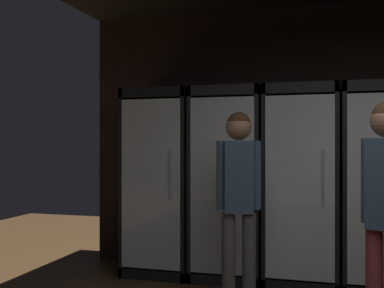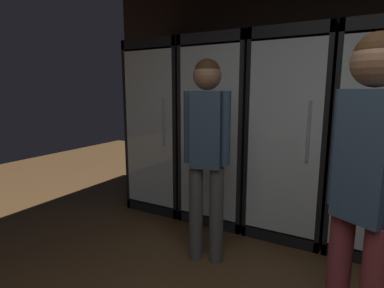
{
  "view_description": "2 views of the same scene",
  "coord_description": "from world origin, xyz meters",
  "px_view_note": "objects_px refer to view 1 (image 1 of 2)",
  "views": [
    {
      "loc": [
        -0.4,
        -2.13,
        1.36
      ],
      "look_at": [
        -1.75,
        2.59,
        1.36
      ],
      "focal_mm": 44.96,
      "sensor_mm": 36.0,
      "label": 1
    },
    {
      "loc": [
        -0.06,
        -0.31,
        1.39
      ],
      "look_at": [
        -1.65,
        2.48,
        0.82
      ],
      "focal_mm": 28.58,
      "sensor_mm": 36.0,
      "label": 2
    }
  ],
  "objects_px": {
    "cooler_center": "(302,187)",
    "cooler_right": "(380,188)",
    "shopper_near": "(239,188)",
    "cooler_left": "(230,185)",
    "cooler_far_left": "(163,183)"
  },
  "relations": [
    {
      "from": "cooler_center",
      "to": "cooler_left",
      "type": "bearing_deg",
      "value": -179.87
    },
    {
      "from": "cooler_left",
      "to": "shopper_near",
      "type": "height_order",
      "value": "cooler_left"
    },
    {
      "from": "cooler_far_left",
      "to": "cooler_center",
      "type": "distance_m",
      "value": 1.44
    },
    {
      "from": "cooler_center",
      "to": "shopper_near",
      "type": "relative_size",
      "value": 1.19
    },
    {
      "from": "cooler_center",
      "to": "cooler_right",
      "type": "relative_size",
      "value": 1.0
    },
    {
      "from": "cooler_far_left",
      "to": "cooler_right",
      "type": "relative_size",
      "value": 1.0
    },
    {
      "from": "cooler_far_left",
      "to": "cooler_right",
      "type": "height_order",
      "value": "same"
    },
    {
      "from": "shopper_near",
      "to": "cooler_left",
      "type": "bearing_deg",
      "value": 106.03
    },
    {
      "from": "cooler_left",
      "to": "shopper_near",
      "type": "distance_m",
      "value": 0.96
    },
    {
      "from": "shopper_near",
      "to": "cooler_center",
      "type": "bearing_deg",
      "value": 63.62
    },
    {
      "from": "cooler_far_left",
      "to": "cooler_center",
      "type": "height_order",
      "value": "same"
    },
    {
      "from": "cooler_left",
      "to": "cooler_center",
      "type": "xyz_separation_m",
      "value": [
        0.72,
        0.0,
        -0.0
      ]
    },
    {
      "from": "cooler_center",
      "to": "cooler_right",
      "type": "xyz_separation_m",
      "value": [
        0.72,
        0.0,
        0.0
      ]
    },
    {
      "from": "cooler_center",
      "to": "cooler_right",
      "type": "distance_m",
      "value": 0.72
    },
    {
      "from": "cooler_right",
      "to": "cooler_center",
      "type": "bearing_deg",
      "value": -180.0
    }
  ]
}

